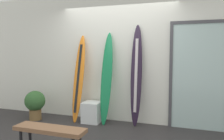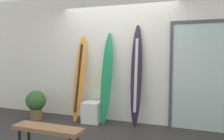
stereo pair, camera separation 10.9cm
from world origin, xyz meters
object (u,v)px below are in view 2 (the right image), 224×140
(bench, at_px, (48,131))
(potted_plant, at_px, (36,102))
(glass_door, at_px, (199,74))
(surfboard_charcoal, at_px, (136,76))
(surfboard_emerald, at_px, (107,79))
(display_block_left, at_px, (92,112))
(surfboard_sunset, at_px, (79,79))

(bench, bearing_deg, potted_plant, 133.38)
(bench, bearing_deg, glass_door, 43.94)
(surfboard_charcoal, bearing_deg, bench, -114.75)
(surfboard_emerald, relative_size, display_block_left, 4.40)
(surfboard_emerald, distance_m, display_block_left, 0.80)
(surfboard_sunset, relative_size, bench, 1.77)
(surfboard_sunset, distance_m, bench, 1.85)
(surfboard_emerald, distance_m, bench, 1.84)
(surfboard_sunset, height_order, glass_door, glass_door)
(surfboard_emerald, bearing_deg, surfboard_sunset, -177.63)
(surfboard_emerald, distance_m, potted_plant, 1.72)
(display_block_left, height_order, glass_door, glass_door)
(potted_plant, distance_m, bench, 2.01)
(display_block_left, bearing_deg, surfboard_sunset, 176.76)
(surfboard_sunset, bearing_deg, glass_door, 5.70)
(surfboard_charcoal, relative_size, display_block_left, 4.73)
(surfboard_charcoal, bearing_deg, surfboard_sunset, -175.26)
(surfboard_emerald, xyz_separation_m, surfboard_charcoal, (0.62, 0.08, 0.07))
(surfboard_sunset, relative_size, glass_door, 0.89)
(surfboard_charcoal, relative_size, glass_door, 0.98)
(display_block_left, bearing_deg, surfboard_charcoal, 7.41)
(glass_door, relative_size, bench, 1.98)
(bench, bearing_deg, surfboard_charcoal, 65.25)
(display_block_left, bearing_deg, glass_door, 7.01)
(surfboard_charcoal, distance_m, glass_door, 1.20)
(display_block_left, bearing_deg, bench, -86.65)
(potted_plant, height_order, bench, potted_plant)
(surfboard_charcoal, xyz_separation_m, display_block_left, (-0.94, -0.12, -0.80))
(display_block_left, distance_m, potted_plant, 1.31)
(display_block_left, height_order, bench, bench)
(surfboard_charcoal, height_order, glass_door, glass_door)
(potted_plant, bearing_deg, surfboard_charcoal, 9.21)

